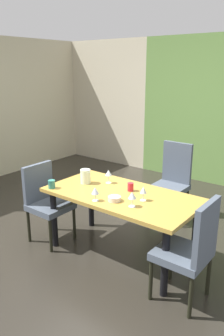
{
  "coord_description": "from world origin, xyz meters",
  "views": [
    {
      "loc": [
        2.56,
        -2.7,
        2.01
      ],
      "look_at": [
        0.26,
        0.27,
        0.85
      ],
      "focal_mm": 35.0,
      "sensor_mm": 36.0,
      "label": 1
    }
  ],
  "objects_px": {
    "dining_table": "(121,201)",
    "cup_near_shelf": "(52,184)",
    "chair_head_far": "(173,178)",
    "wine_glass_north": "(143,190)",
    "cup_corner": "(131,187)",
    "chair_right_near": "(191,248)",
    "wine_glass_near_window": "(109,173)",
    "wine_glass_west": "(95,191)",
    "wine_glass_east": "(132,196)",
    "serving_bowl_right": "(115,199)",
    "pitcher_south": "(86,176)",
    "chair_left_near": "(46,199)"
  },
  "relations": [
    {
      "from": "dining_table",
      "to": "cup_near_shelf",
      "type": "distance_m",
      "value": 0.8
    },
    {
      "from": "chair_head_far",
      "to": "cup_near_shelf",
      "type": "xyz_separation_m",
      "value": [
        -0.68,
        -1.57,
        0.22
      ]
    },
    {
      "from": "wine_glass_north",
      "to": "cup_near_shelf",
      "type": "relative_size",
      "value": 1.62
    },
    {
      "from": "wine_glass_north",
      "to": "cup_corner",
      "type": "height_order",
      "value": "wine_glass_north"
    },
    {
      "from": "chair_right_near",
      "to": "cup_corner",
      "type": "xyz_separation_m",
      "value": [
        -0.9,
        0.38,
        0.24
      ]
    },
    {
      "from": "wine_glass_near_window",
      "to": "wine_glass_west",
      "type": "bearing_deg",
      "value": -65.92
    },
    {
      "from": "wine_glass_west",
      "to": "cup_corner",
      "type": "distance_m",
      "value": 0.46
    },
    {
      "from": "chair_right_near",
      "to": "wine_glass_north",
      "type": "xyz_separation_m",
      "value": [
        -0.64,
        0.24,
        0.3
      ]
    },
    {
      "from": "wine_glass_east",
      "to": "wine_glass_west",
      "type": "xyz_separation_m",
      "value": [
        -0.37,
        -0.11,
        -0.01
      ]
    },
    {
      "from": "serving_bowl_right",
      "to": "pitcher_south",
      "type": "height_order",
      "value": "pitcher_south"
    },
    {
      "from": "chair_head_far",
      "to": "cup_corner",
      "type": "bearing_deg",
      "value": 93.2
    },
    {
      "from": "chair_head_far",
      "to": "wine_glass_near_window",
      "type": "bearing_deg",
      "value": 74.94
    },
    {
      "from": "serving_bowl_right",
      "to": "cup_near_shelf",
      "type": "height_order",
      "value": "cup_near_shelf"
    },
    {
      "from": "chair_head_far",
      "to": "wine_glass_near_window",
      "type": "distance_m",
      "value": 1.13
    },
    {
      "from": "wine_glass_north",
      "to": "cup_corner",
      "type": "relative_size",
      "value": 1.65
    },
    {
      "from": "serving_bowl_right",
      "to": "cup_near_shelf",
      "type": "relative_size",
      "value": 1.4
    },
    {
      "from": "chair_head_far",
      "to": "pitcher_south",
      "type": "height_order",
      "value": "chair_head_far"
    },
    {
      "from": "cup_near_shelf",
      "to": "chair_head_far",
      "type": "bearing_deg",
      "value": 66.71
    },
    {
      "from": "chair_right_near",
      "to": "serving_bowl_right",
      "type": "relative_size",
      "value": 7.57
    },
    {
      "from": "wine_glass_west",
      "to": "cup_near_shelf",
      "type": "xyz_separation_m",
      "value": [
        -0.61,
        -0.02,
        -0.06
      ]
    },
    {
      "from": "wine_glass_north",
      "to": "pitcher_south",
      "type": "bearing_deg",
      "value": 177.8
    },
    {
      "from": "chair_right_near",
      "to": "serving_bowl_right",
      "type": "distance_m",
      "value": 0.89
    },
    {
      "from": "dining_table",
      "to": "wine_glass_west",
      "type": "height_order",
      "value": "wine_glass_west"
    },
    {
      "from": "serving_bowl_right",
      "to": "cup_near_shelf",
      "type": "distance_m",
      "value": 0.78
    },
    {
      "from": "wine_glass_north",
      "to": "serving_bowl_right",
      "type": "height_order",
      "value": "wine_glass_north"
    },
    {
      "from": "chair_left_near",
      "to": "cup_near_shelf",
      "type": "distance_m",
      "value": 0.35
    },
    {
      "from": "dining_table",
      "to": "serving_bowl_right",
      "type": "distance_m",
      "value": 0.24
    },
    {
      "from": "pitcher_south",
      "to": "cup_corner",
      "type": "bearing_deg",
      "value": 11.42
    },
    {
      "from": "cup_corner",
      "to": "pitcher_south",
      "type": "height_order",
      "value": "pitcher_south"
    },
    {
      "from": "wine_glass_near_window",
      "to": "wine_glass_east",
      "type": "distance_m",
      "value": 0.71
    },
    {
      "from": "chair_right_near",
      "to": "wine_glass_near_window",
      "type": "height_order",
      "value": "chair_right_near"
    },
    {
      "from": "wine_glass_east",
      "to": "pitcher_south",
      "type": "relative_size",
      "value": 0.91
    },
    {
      "from": "chair_head_far",
      "to": "pitcher_south",
      "type": "bearing_deg",
      "value": 68.13
    },
    {
      "from": "dining_table",
      "to": "pitcher_south",
      "type": "height_order",
      "value": "pitcher_south"
    },
    {
      "from": "wine_glass_near_window",
      "to": "wine_glass_north",
      "type": "distance_m",
      "value": 0.63
    },
    {
      "from": "chair_left_near",
      "to": "wine_glass_west",
      "type": "relative_size",
      "value": 6.39
    },
    {
      "from": "chair_left_near",
      "to": "cup_corner",
      "type": "distance_m",
      "value": 1.06
    },
    {
      "from": "wine_glass_east",
      "to": "chair_left_near",
      "type": "bearing_deg",
      "value": -177.87
    },
    {
      "from": "dining_table",
      "to": "serving_bowl_right",
      "type": "relative_size",
      "value": 12.64
    },
    {
      "from": "cup_near_shelf",
      "to": "cup_corner",
      "type": "bearing_deg",
      "value": 32.08
    },
    {
      "from": "wine_glass_north",
      "to": "serving_bowl_right",
      "type": "distance_m",
      "value": 0.3
    },
    {
      "from": "wine_glass_north",
      "to": "serving_bowl_right",
      "type": "relative_size",
      "value": 1.16
    },
    {
      "from": "chair_head_far",
      "to": "wine_glass_north",
      "type": "xyz_separation_m",
      "value": [
        0.31,
        -1.25,
        0.28
      ]
    },
    {
      "from": "chair_right_near",
      "to": "cup_near_shelf",
      "type": "relative_size",
      "value": 10.58
    },
    {
      "from": "chair_head_far",
      "to": "chair_left_near",
      "type": "distance_m",
      "value": 1.73
    },
    {
      "from": "dining_table",
      "to": "chair_right_near",
      "type": "relative_size",
      "value": 1.67
    },
    {
      "from": "dining_table",
      "to": "chair_left_near",
      "type": "bearing_deg",
      "value": -164.35
    },
    {
      "from": "chair_right_near",
      "to": "wine_glass_north",
      "type": "height_order",
      "value": "chair_right_near"
    },
    {
      "from": "chair_left_near",
      "to": "pitcher_south",
      "type": "bearing_deg",
      "value": 123.71
    },
    {
      "from": "dining_table",
      "to": "chair_head_far",
      "type": "height_order",
      "value": "chair_head_far"
    }
  ]
}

